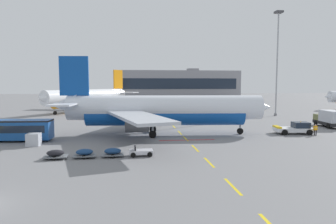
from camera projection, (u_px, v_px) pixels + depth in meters
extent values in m
plane|color=slate|center=(275.00, 122.00, 63.82)|extent=(400.00, 400.00, 0.00)
cube|color=yellow|center=(233.00, 186.00, 23.75)|extent=(0.24, 4.00, 0.01)
cube|color=yellow|center=(209.00, 162.00, 31.06)|extent=(0.24, 4.00, 0.01)
cube|color=yellow|center=(195.00, 148.00, 37.83)|extent=(0.24, 4.00, 0.01)
cube|color=yellow|center=(186.00, 139.00, 44.60)|extent=(0.24, 4.00, 0.01)
cube|color=yellow|center=(180.00, 133.00, 50.07)|extent=(0.24, 4.00, 0.01)
cube|color=yellow|center=(174.00, 127.00, 57.25)|extent=(0.24, 4.00, 0.01)
cube|color=yellow|center=(169.00, 122.00, 64.07)|extent=(0.24, 4.00, 0.01)
cube|color=yellow|center=(166.00, 119.00, 70.52)|extent=(0.24, 4.00, 0.01)
cube|color=yellow|center=(163.00, 115.00, 77.65)|extent=(0.24, 4.00, 0.01)
cube|color=yellow|center=(161.00, 113.00, 83.73)|extent=(0.24, 4.00, 0.01)
cube|color=yellow|center=(159.00, 111.00, 89.29)|extent=(0.24, 4.00, 0.01)
cube|color=yellow|center=(157.00, 110.00, 95.56)|extent=(0.24, 4.00, 0.01)
cube|color=yellow|center=(156.00, 108.00, 101.64)|extent=(0.24, 4.00, 0.01)
cube|color=yellow|center=(154.00, 107.00, 108.65)|extent=(0.24, 4.00, 0.01)
cube|color=#B21414|center=(187.00, 140.00, 43.46)|extent=(8.00, 0.40, 0.01)
cylinder|color=silver|center=(165.00, 108.00, 47.65)|extent=(30.30, 5.99, 3.80)
cylinder|color=#0F479E|center=(165.00, 114.00, 47.75)|extent=(24.69, 5.27, 3.50)
cone|color=silver|center=(260.00, 107.00, 48.31)|extent=(3.76, 3.97, 3.72)
cone|color=silver|center=(63.00, 105.00, 46.92)|extent=(4.42, 3.53, 3.23)
cube|color=#192333|center=(254.00, 103.00, 48.21)|extent=(1.80, 2.96, 0.60)
cube|color=#0F479E|center=(74.00, 76.00, 46.59)|extent=(4.41, 0.68, 6.00)
cube|color=silver|center=(76.00, 102.00, 50.12)|extent=(3.66, 6.62, 0.24)
cube|color=silver|center=(64.00, 104.00, 43.76)|extent=(3.66, 6.62, 0.24)
cube|color=#B7BCC6|center=(142.00, 107.00, 55.98)|extent=(11.17, 17.51, 0.36)
cube|color=#B7BCC6|center=(137.00, 116.00, 39.07)|extent=(9.06, 17.66, 0.36)
cylinder|color=#4C4F54|center=(141.00, 116.00, 53.12)|extent=(3.34, 2.33, 2.10)
cylinder|color=black|center=(150.00, 116.00, 53.19)|extent=(0.25, 1.79, 1.79)
cylinder|color=#4C4F54|center=(137.00, 125.00, 42.18)|extent=(3.34, 2.33, 2.10)
cylinder|color=black|center=(149.00, 124.00, 42.25)|extent=(0.25, 1.79, 1.79)
cylinder|color=gray|center=(240.00, 123.00, 48.40)|extent=(0.28, 0.28, 2.67)
cylinder|color=black|center=(240.00, 131.00, 48.52)|extent=(1.01, 0.35, 0.99)
cylinder|color=gray|center=(153.00, 121.00, 50.37)|extent=(0.28, 0.28, 2.61)
cylinder|color=black|center=(153.00, 129.00, 50.84)|extent=(1.12, 0.43, 1.10)
cylinder|color=black|center=(153.00, 129.00, 50.15)|extent=(1.12, 0.43, 1.10)
cylinder|color=gray|center=(153.00, 125.00, 45.20)|extent=(0.28, 0.28, 2.61)
cylinder|color=black|center=(153.00, 134.00, 45.67)|extent=(1.12, 0.43, 1.10)
cylinder|color=black|center=(153.00, 134.00, 44.97)|extent=(1.12, 0.43, 1.10)
cube|color=silver|center=(294.00, 129.00, 48.89)|extent=(6.33, 3.59, 0.60)
cube|color=#192333|center=(301.00, 125.00, 48.80)|extent=(2.67, 2.44, 0.90)
cube|color=yellow|center=(277.00, 127.00, 48.90)|extent=(1.04, 2.59, 0.24)
sphere|color=orange|center=(301.00, 121.00, 48.75)|extent=(0.16, 0.16, 0.16)
cylinder|color=black|center=(285.00, 132.00, 47.55)|extent=(0.95, 0.52, 0.90)
cylinder|color=black|center=(279.00, 130.00, 50.34)|extent=(0.95, 0.52, 0.90)
cylinder|color=black|center=(310.00, 132.00, 47.48)|extent=(0.95, 0.52, 0.90)
cylinder|color=black|center=(302.00, 130.00, 50.26)|extent=(0.95, 0.52, 0.90)
cone|color=silver|center=(330.00, 97.00, 94.84)|extent=(3.74, 3.92, 3.51)
cube|color=#192333|center=(333.00, 95.00, 94.77)|extent=(1.85, 2.86, 0.57)
cylinder|color=white|center=(88.00, 96.00, 89.40)|extent=(21.02, 27.99, 3.95)
cylinder|color=orange|center=(88.00, 100.00, 89.50)|extent=(17.46, 23.02, 3.63)
cone|color=white|center=(44.00, 98.00, 75.63)|extent=(5.25, 5.19, 3.87)
cone|color=white|center=(122.00, 93.00, 103.76)|extent=(5.24, 5.50, 3.36)
cube|color=#192333|center=(47.00, 95.00, 76.53)|extent=(3.38, 3.05, 0.62)
cube|color=orange|center=(118.00, 79.00, 101.74)|extent=(2.91, 3.98, 6.24)
cube|color=white|center=(128.00, 92.00, 101.22)|extent=(7.36, 6.52, 0.25)
cube|color=white|center=(112.00, 92.00, 104.32)|extent=(7.36, 6.52, 0.25)
cube|color=#B7BCC6|center=(121.00, 98.00, 88.96)|extent=(14.44, 17.22, 0.37)
cube|color=#B7BCC6|center=(76.00, 97.00, 97.20)|extent=(18.36, 9.48, 0.37)
cylinder|color=#4C4F54|center=(113.00, 103.00, 90.69)|extent=(3.69, 3.98, 2.18)
cylinder|color=black|center=(109.00, 103.00, 89.22)|extent=(1.60, 1.16, 1.86)
cylinder|color=#4C4F54|center=(84.00, 102.00, 96.02)|extent=(3.69, 3.98, 2.18)
cylinder|color=black|center=(80.00, 102.00, 94.55)|extent=(1.60, 1.16, 1.86)
cylinder|color=gray|center=(55.00, 108.00, 78.75)|extent=(0.29, 0.29, 2.77)
cylinder|color=black|center=(55.00, 113.00, 78.87)|extent=(0.82, 1.01, 1.03)
cylinder|color=gray|center=(100.00, 105.00, 90.20)|extent=(0.29, 0.29, 2.71)
cylinder|color=black|center=(101.00, 109.00, 90.15)|extent=(0.95, 1.15, 1.14)
cylinder|color=black|center=(99.00, 109.00, 90.49)|extent=(0.95, 1.15, 1.14)
cylinder|color=gray|center=(86.00, 104.00, 92.72)|extent=(0.29, 0.29, 2.71)
cylinder|color=black|center=(87.00, 109.00, 92.67)|extent=(0.95, 1.15, 1.14)
cylinder|color=black|center=(85.00, 108.00, 93.01)|extent=(0.95, 1.15, 1.14)
cube|color=#194C99|center=(7.00, 130.00, 42.35)|extent=(12.12, 3.30, 2.70)
cube|color=#192333|center=(7.00, 128.00, 42.33)|extent=(11.16, 3.29, 1.00)
cube|color=black|center=(7.00, 121.00, 42.24)|extent=(12.14, 3.32, 0.20)
cylinder|color=black|center=(41.00, 136.00, 44.07)|extent=(1.01, 0.37, 1.00)
cylinder|color=black|center=(34.00, 139.00, 41.39)|extent=(1.01, 0.37, 1.00)
cube|color=black|center=(328.00, 123.00, 56.78)|extent=(3.03, 7.19, 0.60)
cube|color=#606638|center=(322.00, 117.00, 59.00)|extent=(2.51, 2.58, 1.10)
cube|color=#192333|center=(319.00, 116.00, 60.14)|extent=(1.92, 0.23, 0.64)
cube|color=#B7BCC6|center=(331.00, 116.00, 55.68)|extent=(2.82, 4.96, 2.10)
cylinder|color=black|center=(316.00, 123.00, 59.00)|extent=(0.37, 0.98, 0.96)
cylinder|color=black|center=(328.00, 123.00, 59.06)|extent=(0.37, 0.98, 0.96)
cylinder|color=black|center=(328.00, 126.00, 54.54)|extent=(0.37, 0.98, 0.96)
cube|color=silver|center=(141.00, 152.00, 33.83)|extent=(2.65, 1.50, 0.44)
cube|color=black|center=(135.00, 148.00, 33.70)|extent=(0.16, 1.12, 0.56)
cylinder|color=black|center=(149.00, 152.00, 34.68)|extent=(0.57, 0.20, 0.56)
cylinder|color=black|center=(150.00, 155.00, 33.30)|extent=(0.57, 0.20, 0.56)
cylinder|color=black|center=(133.00, 152.00, 34.40)|extent=(0.57, 0.20, 0.56)
cylinder|color=black|center=(133.00, 155.00, 33.02)|extent=(0.57, 0.20, 0.56)
cube|color=slate|center=(113.00, 154.00, 33.37)|extent=(2.46, 1.59, 0.12)
ellipsoid|color=navy|center=(113.00, 151.00, 33.33)|extent=(1.87, 1.27, 0.64)
cylinder|color=black|center=(113.00, 154.00, 34.04)|extent=(0.45, 0.16, 0.44)
cylinder|color=black|center=(113.00, 156.00, 32.71)|extent=(0.45, 0.16, 0.44)
cube|color=slate|center=(85.00, 155.00, 32.90)|extent=(2.46, 1.59, 0.12)
ellipsoid|color=navy|center=(84.00, 152.00, 32.87)|extent=(1.87, 1.27, 0.64)
cylinder|color=black|center=(85.00, 155.00, 33.57)|extent=(0.45, 0.16, 0.44)
cylinder|color=black|center=(84.00, 157.00, 32.24)|extent=(0.45, 0.16, 0.44)
cube|color=slate|center=(56.00, 156.00, 32.44)|extent=(2.46, 1.59, 0.12)
ellipsoid|color=black|center=(55.00, 153.00, 32.40)|extent=(1.87, 1.27, 0.64)
cylinder|color=black|center=(57.00, 156.00, 33.11)|extent=(0.45, 0.16, 0.44)
cylinder|color=black|center=(54.00, 158.00, 31.78)|extent=(0.45, 0.16, 0.44)
cylinder|color=#232328|center=(314.00, 133.00, 47.18)|extent=(0.16, 0.16, 0.87)
cylinder|color=#232328|center=(316.00, 133.00, 47.06)|extent=(0.16, 0.16, 0.87)
cube|color=orange|center=(315.00, 128.00, 47.05)|extent=(0.53, 0.27, 0.65)
cube|color=silver|center=(315.00, 128.00, 47.05)|extent=(0.54, 0.28, 0.06)
sphere|color=tan|center=(316.00, 125.00, 47.01)|extent=(0.24, 0.24, 0.24)
cylinder|color=orange|center=(314.00, 128.00, 47.02)|extent=(0.09, 0.09, 0.59)
cylinder|color=orange|center=(317.00, 128.00, 47.08)|extent=(0.09, 0.09, 0.59)
cube|color=#B7BCC6|center=(34.00, 140.00, 39.47)|extent=(1.61, 1.57, 1.60)
cube|color=silver|center=(34.00, 140.00, 39.47)|extent=(1.62, 0.05, 1.36)
cylinder|color=slate|center=(275.00, 115.00, 76.98)|extent=(0.70, 0.70, 0.60)
cylinder|color=#9EA0A5|center=(277.00, 65.00, 75.86)|extent=(0.36, 0.36, 25.33)
cube|color=#3F3F44|center=(279.00, 12.00, 74.68)|extent=(1.80, 1.80, 0.50)
cube|color=gray|center=(175.00, 85.00, 167.06)|extent=(64.59, 27.83, 14.91)
cube|color=#192333|center=(179.00, 84.00, 153.17)|extent=(59.43, 0.12, 5.37)
cube|color=gray|center=(193.00, 70.00, 167.43)|extent=(6.00, 5.00, 1.60)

